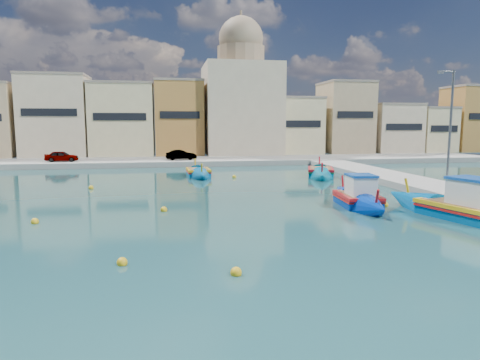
{
  "coord_description": "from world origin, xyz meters",
  "views": [
    {
      "loc": [
        -0.24,
        -18.54,
        4.68
      ],
      "look_at": [
        4.0,
        6.0,
        1.4
      ],
      "focal_mm": 32.0,
      "sensor_mm": 36.0,
      "label": 1
    }
  ],
  "objects_px": {
    "luzzu_turquoise_cabin": "(463,211)",
    "luzzu_green": "(198,173)",
    "church_block": "(241,96)",
    "luzzu_cyan_mid": "(320,173)",
    "luzzu_blue_cabin": "(358,200)",
    "quay_street_lamp": "(449,129)"
  },
  "relations": [
    {
      "from": "luzzu_turquoise_cabin",
      "to": "luzzu_green",
      "type": "height_order",
      "value": "luzzu_turquoise_cabin"
    },
    {
      "from": "church_block",
      "to": "luzzu_turquoise_cabin",
      "type": "height_order",
      "value": "church_block"
    },
    {
      "from": "luzzu_green",
      "to": "church_block",
      "type": "bearing_deg",
      "value": 69.82
    },
    {
      "from": "luzzu_turquoise_cabin",
      "to": "church_block",
      "type": "bearing_deg",
      "value": 96.03
    },
    {
      "from": "luzzu_cyan_mid",
      "to": "church_block",
      "type": "bearing_deg",
      "value": 98.7
    },
    {
      "from": "luzzu_blue_cabin",
      "to": "luzzu_turquoise_cabin",
      "type": "bearing_deg",
      "value": -47.63
    },
    {
      "from": "luzzu_cyan_mid",
      "to": "quay_street_lamp",
      "type": "bearing_deg",
      "value": -71.1
    },
    {
      "from": "church_block",
      "to": "quay_street_lamp",
      "type": "xyz_separation_m",
      "value": [
        7.44,
        -34.0,
        -4.07
      ]
    },
    {
      "from": "church_block",
      "to": "luzzu_green",
      "type": "distance_m",
      "value": 23.05
    },
    {
      "from": "quay_street_lamp",
      "to": "luzzu_green",
      "type": "xyz_separation_m",
      "value": [
        -14.88,
        13.76,
        -4.08
      ]
    },
    {
      "from": "luzzu_blue_cabin",
      "to": "luzzu_green",
      "type": "bearing_deg",
      "value": 117.05
    },
    {
      "from": "luzzu_cyan_mid",
      "to": "luzzu_turquoise_cabin",
      "type": "bearing_deg",
      "value": -87.35
    },
    {
      "from": "luzzu_turquoise_cabin",
      "to": "luzzu_blue_cabin",
      "type": "height_order",
      "value": "luzzu_turquoise_cabin"
    },
    {
      "from": "luzzu_green",
      "to": "luzzu_cyan_mid",
      "type": "bearing_deg",
      "value": -10.05
    },
    {
      "from": "quay_street_lamp",
      "to": "luzzu_turquoise_cabin",
      "type": "bearing_deg",
      "value": -118.73
    },
    {
      "from": "luzzu_cyan_mid",
      "to": "luzzu_green",
      "type": "bearing_deg",
      "value": 169.95
    },
    {
      "from": "luzzu_cyan_mid",
      "to": "luzzu_green",
      "type": "height_order",
      "value": "luzzu_cyan_mid"
    },
    {
      "from": "church_block",
      "to": "luzzu_turquoise_cabin",
      "type": "distance_m",
      "value": 40.91
    },
    {
      "from": "luzzu_turquoise_cabin",
      "to": "luzzu_blue_cabin",
      "type": "xyz_separation_m",
      "value": [
        -3.67,
        4.02,
        -0.05
      ]
    },
    {
      "from": "church_block",
      "to": "luzzu_blue_cabin",
      "type": "relative_size",
      "value": 2.33
    },
    {
      "from": "luzzu_turquoise_cabin",
      "to": "luzzu_green",
      "type": "xyz_separation_m",
      "value": [
        -11.65,
        19.65,
        -0.14
      ]
    },
    {
      "from": "luzzu_turquoise_cabin",
      "to": "quay_street_lamp",
      "type": "bearing_deg",
      "value": 61.27
    }
  ]
}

